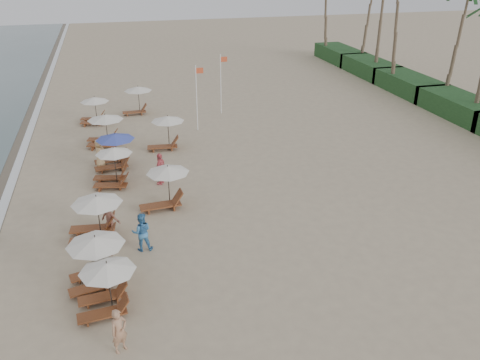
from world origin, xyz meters
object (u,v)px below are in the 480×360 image
object	(u,v)px
lounger_station_5	(103,130)
beachgoer_far_b	(100,153)
lounger_station_2	(93,219)
beachgoer_near	(119,331)
lounger_station_3	(111,167)
lounger_station_6	(93,110)
beachgoer_mid_a	(142,232)
lounger_station_4	(113,151)
inland_station_1	(165,130)
inland_station_0	(164,185)
inland_station_2	(136,97)
beachgoer_far_a	(161,169)
lounger_station_1	(93,259)
lounger_station_0	(104,287)
beachgoer_mid_b	(110,217)
flag_pole_near	(197,95)

from	to	relation	value
lounger_station_5	beachgoer_far_b	world-z (taller)	lounger_station_5
lounger_station_2	beachgoer_near	distance (m)	7.62
lounger_station_3	lounger_station_6	distance (m)	11.83
lounger_station_3	beachgoer_far_b	distance (m)	2.97
lounger_station_6	beachgoer_mid_a	xyz separation A→B (m)	(2.10, -19.07, -0.18)
lounger_station_4	lounger_station_6	world-z (taller)	lounger_station_4
inland_station_1	beachgoer_far_b	bearing A→B (deg)	-154.40
lounger_station_6	beachgoer_near	size ratio (longest dim) A/B	1.47
lounger_station_5	inland_station_0	xyz separation A→B (m)	(2.90, -10.14, 0.17)
lounger_station_6	lounger_station_3	bearing A→B (deg)	-85.04
lounger_station_3	lounger_station_5	bearing A→B (deg)	92.95
inland_station_2	lounger_station_3	bearing A→B (deg)	-100.12
lounger_station_2	inland_station_2	xyz separation A→B (m)	(3.38, 19.28, 0.33)
lounger_station_5	beachgoer_far_a	size ratio (longest dim) A/B	1.45
lounger_station_1	lounger_station_2	distance (m)	3.60
inland_station_2	lounger_station_0	bearing A→B (deg)	-96.95
beachgoer_far_b	lounger_station_1	bearing A→B (deg)	-161.60
lounger_station_5	beachgoer_far_a	distance (m)	7.77
inland_station_0	beachgoer_near	xyz separation A→B (m)	(-2.72, -9.89, -0.47)
lounger_station_6	beachgoer_mid_b	world-z (taller)	lounger_station_6
lounger_station_0	lounger_station_5	size ratio (longest dim) A/B	0.88
inland_station_0	inland_station_2	xyz separation A→B (m)	(-0.15, 16.96, 0.12)
beachgoer_mid_a	lounger_station_2	bearing A→B (deg)	-31.93
inland_station_0	beachgoer_far_b	size ratio (longest dim) A/B	1.55
lounger_station_2	inland_station_1	bearing A→B (deg)	66.64
lounger_station_6	beachgoer_far_b	xyz separation A→B (m)	(0.39, -8.90, -0.19)
lounger_station_4	beachgoer_near	bearing A→B (deg)	-91.11
beachgoer_mid_a	beachgoer_mid_b	xyz separation A→B (m)	(-1.32, 1.98, -0.13)
beachgoer_near	lounger_station_6	bearing A→B (deg)	59.32
inland_station_1	lounger_station_0	bearing A→B (deg)	-104.87
lounger_station_5	beachgoer_near	size ratio (longest dim) A/B	1.64
inland_station_1	beachgoer_far_a	bearing A→B (deg)	-100.10
beachgoer_mid_b	flag_pole_near	world-z (taller)	flag_pole_near
lounger_station_5	flag_pole_near	size ratio (longest dim) A/B	0.56
lounger_station_3	beachgoer_near	world-z (taller)	lounger_station_3
inland_station_1	beachgoer_mid_b	bearing A→B (deg)	-110.89
lounger_station_2	inland_station_0	world-z (taller)	inland_station_0
lounger_station_2	flag_pole_near	distance (m)	15.93
lounger_station_4	lounger_station_6	xyz separation A→B (m)	(-1.17, 9.14, -0.01)
lounger_station_3	inland_station_0	world-z (taller)	lounger_station_3
lounger_station_0	beachgoer_far_b	distance (m)	14.01
lounger_station_3	lounger_station_4	bearing A→B (deg)	86.78
flag_pole_near	lounger_station_1	bearing A→B (deg)	-112.87
lounger_station_3	inland_station_0	size ratio (longest dim) A/B	0.87
lounger_station_0	beachgoer_far_a	distance (m)	11.12
lounger_station_5	beachgoer_mid_b	size ratio (longest dim) A/B	1.74
lounger_station_0	lounger_station_2	xyz separation A→B (m)	(-0.38, 5.31, 0.03)
flag_pole_near	lounger_station_4	bearing A→B (deg)	-138.74
lounger_station_4	inland_station_1	size ratio (longest dim) A/B	0.98
beachgoer_far_a	lounger_station_4	bearing A→B (deg)	-112.53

